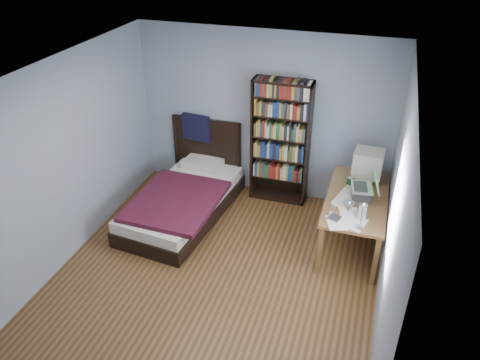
# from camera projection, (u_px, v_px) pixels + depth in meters

# --- Properties ---
(room) EXTENTS (4.20, 4.24, 2.50)m
(room) POSITION_uv_depth(u_px,v_px,m) (216.00, 187.00, 5.11)
(room) COLOR #4A3115
(room) RESTS_ON ground
(desk) EXTENTS (0.75, 1.53, 0.73)m
(desk) POSITION_uv_depth(u_px,v_px,m) (357.00, 201.00, 6.42)
(desk) COLOR brown
(desk) RESTS_ON floor
(crt_monitor) EXTENTS (0.39, 0.36, 0.43)m
(crt_monitor) POSITION_uv_depth(u_px,v_px,m) (367.00, 164.00, 6.17)
(crt_monitor) COLOR beige
(crt_monitor) RESTS_ON desk
(laptop) EXTENTS (0.38, 0.37, 0.41)m
(laptop) POSITION_uv_depth(u_px,v_px,m) (363.00, 191.00, 5.82)
(laptop) COLOR #2D2D30
(laptop) RESTS_ON desk
(desk_lamp) EXTENTS (0.24, 0.52, 0.62)m
(desk_lamp) POSITION_uv_depth(u_px,v_px,m) (351.00, 209.00, 4.79)
(desk_lamp) COLOR #99999E
(desk_lamp) RESTS_ON desk
(keyboard) EXTENTS (0.33, 0.53, 0.05)m
(keyboard) POSITION_uv_depth(u_px,v_px,m) (346.00, 197.00, 5.89)
(keyboard) COLOR beige
(keyboard) RESTS_ON desk
(speaker) EXTENTS (0.09, 0.09, 0.18)m
(speaker) POSITION_uv_depth(u_px,v_px,m) (362.00, 212.00, 5.46)
(speaker) COLOR gray
(speaker) RESTS_ON desk
(soda_can) EXTENTS (0.07, 0.07, 0.13)m
(soda_can) POSITION_uv_depth(u_px,v_px,m) (350.00, 182.00, 6.10)
(soda_can) COLOR #073819
(soda_can) RESTS_ON desk
(mouse) EXTENTS (0.06, 0.10, 0.03)m
(mouse) POSITION_uv_depth(u_px,v_px,m) (356.00, 183.00, 6.18)
(mouse) COLOR silver
(mouse) RESTS_ON desk
(phone_silver) EXTENTS (0.06, 0.10, 0.02)m
(phone_silver) POSITION_uv_depth(u_px,v_px,m) (333.00, 205.00, 5.73)
(phone_silver) COLOR silver
(phone_silver) RESTS_ON desk
(phone_grey) EXTENTS (0.05, 0.09, 0.02)m
(phone_grey) POSITION_uv_depth(u_px,v_px,m) (331.00, 214.00, 5.57)
(phone_grey) COLOR gray
(phone_grey) RESTS_ON desk
(external_drive) EXTENTS (0.17, 0.17, 0.03)m
(external_drive) POSITION_uv_depth(u_px,v_px,m) (334.00, 218.00, 5.48)
(external_drive) COLOR gray
(external_drive) RESTS_ON desk
(bookshelf) EXTENTS (0.84, 0.30, 1.87)m
(bookshelf) POSITION_uv_depth(u_px,v_px,m) (280.00, 142.00, 6.79)
(bookshelf) COLOR black
(bookshelf) RESTS_ON floor
(bed) EXTENTS (1.26, 2.21, 1.16)m
(bed) POSITION_uv_depth(u_px,v_px,m) (185.00, 197.00, 6.79)
(bed) COLOR black
(bed) RESTS_ON floor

